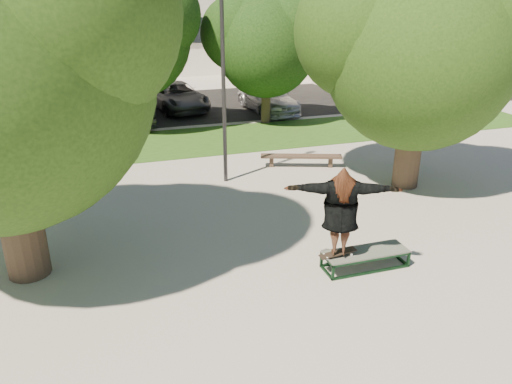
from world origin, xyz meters
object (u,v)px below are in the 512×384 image
object	(u,v)px
grind_box	(365,259)
car_grey	(177,96)
car_dark	(129,103)
car_silver_b	(267,98)
bench	(301,157)
tree_right	(416,43)
lamppost	(223,77)

from	to	relation	value
grind_box	car_grey	distance (m)	16.25
car_dark	car_silver_b	world-z (taller)	car_dark
bench	car_silver_b	xyz separation A→B (m)	(1.62, 8.13, 0.31)
tree_right	car_silver_b	size ratio (longest dim) A/B	1.44
car_silver_b	car_dark	bearing A→B (deg)	176.43
tree_right	car_silver_b	xyz separation A→B (m)	(-0.61, 10.54, -3.44)
grind_box	car_dark	xyz separation A→B (m)	(-3.67, 14.38, 0.64)
tree_right	bench	bearing A→B (deg)	132.69
car_silver_b	lamppost	bearing A→B (deg)	-121.25
car_grey	grind_box	bearing A→B (deg)	-95.28
lamppost	car_silver_b	xyz separation A→B (m)	(4.31, 8.63, -2.50)
bench	car_silver_b	bearing A→B (deg)	98.17
grind_box	car_silver_b	xyz separation A→B (m)	(2.81, 14.51, 0.47)
car_silver_b	bench	bearing A→B (deg)	-105.97
car_dark	grind_box	bearing A→B (deg)	-75.78
lamppost	car_grey	bearing A→B (deg)	88.79
bench	car_grey	distance (m)	10.13
tree_right	lamppost	bearing A→B (deg)	158.72
tree_right	car_grey	size ratio (longest dim) A/B	1.40
tree_right	car_dark	distance (m)	13.01
tree_right	lamppost	xyz separation A→B (m)	(-4.92, 1.92, -0.94)
car_dark	car_silver_b	xyz separation A→B (m)	(6.48, 0.13, -0.17)
tree_right	grind_box	distance (m)	6.53
bench	grind_box	bearing A→B (deg)	-81.15
grind_box	bench	xyz separation A→B (m)	(1.19, 6.38, 0.15)
lamppost	grind_box	distance (m)	6.75
lamppost	car_dark	size ratio (longest dim) A/B	1.22
grind_box	car_dark	world-z (taller)	car_dark
tree_right	car_dark	world-z (taller)	tree_right
bench	car_grey	xyz separation A→B (m)	(-2.47, 9.82, 0.31)
lamppost	car_silver_b	size ratio (longest dim) A/B	1.35
lamppost	grind_box	xyz separation A→B (m)	(1.50, -5.88, -2.96)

